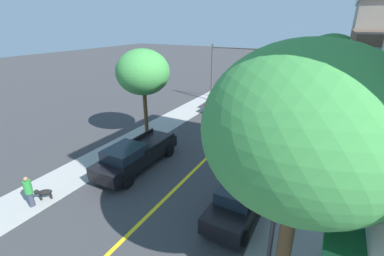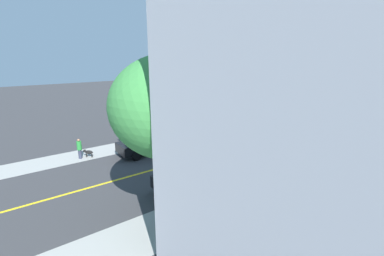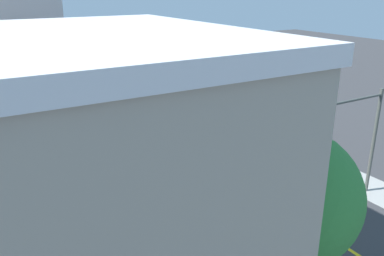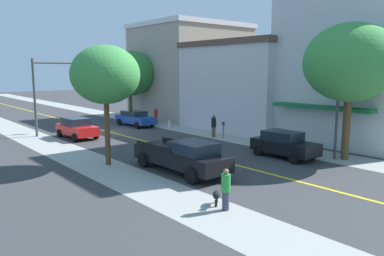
{
  "view_description": "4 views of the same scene",
  "coord_description": "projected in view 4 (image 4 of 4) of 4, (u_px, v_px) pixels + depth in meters",
  "views": [
    {
      "loc": [
        -6.57,
        25.58,
        8.4
      ],
      "look_at": [
        1.47,
        10.69,
        1.65
      ],
      "focal_mm": 24.77,
      "sensor_mm": 36.0,
      "label": 1
    },
    {
      "loc": [
        -15.96,
        24.76,
        7.99
      ],
      "look_at": [
        1.43,
        11.73,
        2.07
      ],
      "focal_mm": 25.01,
      "sensor_mm": 36.0,
      "label": 2
    },
    {
      "loc": [
        -14.39,
        -14.82,
        11.61
      ],
      "look_at": [
        -0.74,
        8.07,
        2.17
      ],
      "focal_mm": 37.75,
      "sensor_mm": 36.0,
      "label": 3
    },
    {
      "loc": [
        15.44,
        29.83,
        5.38
      ],
      "look_at": [
        -0.79,
        10.44,
        1.49
      ],
      "focal_mm": 35.47,
      "sensor_mm": 36.0,
      "label": 4
    }
  ],
  "objects": [
    {
      "name": "traffic_light_mast",
      "position": [
        55.0,
        83.0,
        31.35
      ],
      "size": [
        5.46,
        0.32,
        6.29
      ],
      "rotation": [
        0.0,
        0.0,
        3.14
      ],
      "color": "#474C47",
      "rests_on": "ground"
    },
    {
      "name": "fire_hydrant",
      "position": [
        169.0,
        124.0,
        35.29
      ],
      "size": [
        0.44,
        0.24,
        0.82
      ],
      "color": "silver",
      "rests_on": "ground"
    },
    {
      "name": "black_sedan_left_curb",
      "position": [
        284.0,
        144.0,
        23.38
      ],
      "size": [
        2.04,
        4.18,
        1.63
      ],
      "rotation": [
        0.0,
        0.0,
        1.55
      ],
      "color": "black",
      "rests_on": "ground"
    },
    {
      "name": "street_tree_left_far",
      "position": [
        350.0,
        63.0,
        22.17
      ],
      "size": [
        5.43,
        5.43,
        8.12
      ],
      "color": "brown",
      "rests_on": "ground"
    },
    {
      "name": "ground_plane",
      "position": [
        109.0,
        132.0,
        33.23
      ],
      "size": [
        140.0,
        140.0,
        0.0
      ],
      "primitive_type": "plane",
      "color": "#38383A"
    },
    {
      "name": "sidewalk_left",
      "position": [
        165.0,
        125.0,
        37.11
      ],
      "size": [
        2.88,
        126.0,
        0.01
      ],
      "primitive_type": "cube",
      "color": "#9E9E99",
      "rests_on": "ground"
    },
    {
      "name": "tan_rowhouse",
      "position": [
        260.0,
        85.0,
        36.02
      ],
      "size": [
        11.34,
        11.04,
        7.94
      ],
      "rotation": [
        0.0,
        0.0,
        -1.57
      ],
      "color": "silver",
      "rests_on": "ground"
    },
    {
      "name": "pedestrian_black_shirt",
      "position": [
        214.0,
        126.0,
        30.45
      ],
      "size": [
        0.4,
        0.4,
        1.79
      ],
      "rotation": [
        0.0,
        0.0,
        2.86
      ],
      "color": "brown",
      "rests_on": "ground"
    },
    {
      "name": "brick_apartment_block",
      "position": [
        190.0,
        71.0,
        43.66
      ],
      "size": [
        11.3,
        10.17,
        10.48
      ],
      "rotation": [
        0.0,
        0.0,
        -1.57
      ],
      "color": "#A39989",
      "rests_on": "ground"
    },
    {
      "name": "red_sedan_right_curb",
      "position": [
        77.0,
        128.0,
        30.1
      ],
      "size": [
        2.12,
        4.2,
        1.6
      ],
      "rotation": [
        0.0,
        0.0,
        1.61
      ],
      "color": "red",
      "rests_on": "ground"
    },
    {
      "name": "street_tree_left_near",
      "position": [
        105.0,
        75.0,
        20.96
      ],
      "size": [
        3.84,
        3.84,
        6.75
      ],
      "color": "brown",
      "rests_on": "ground"
    },
    {
      "name": "street_lamp",
      "position": [
        338.0,
        101.0,
        22.49
      ],
      "size": [
        0.7,
        0.36,
        5.67
      ],
      "color": "#38383D",
      "rests_on": "ground"
    },
    {
      "name": "black_pickup_truck",
      "position": [
        183.0,
        156.0,
        19.95
      ],
      "size": [
        2.22,
        6.15,
        1.77
      ],
      "rotation": [
        0.0,
        0.0,
        1.57
      ],
      "color": "black",
      "rests_on": "ground"
    },
    {
      "name": "pedestrian_red_shirt",
      "position": [
        156.0,
        115.0,
        37.52
      ],
      "size": [
        0.39,
        0.39,
        1.74
      ],
      "rotation": [
        0.0,
        0.0,
        1.32
      ],
      "color": "#33384C",
      "rests_on": "ground"
    },
    {
      "name": "road_centerline_stripe",
      "position": [
        109.0,
        132.0,
        33.23
      ],
      "size": [
        0.2,
        126.0,
        0.0
      ],
      "primitive_type": "cube",
      "color": "yellow",
      "rests_on": "ground"
    },
    {
      "name": "small_dog",
      "position": [
        216.0,
        195.0,
        15.14
      ],
      "size": [
        0.74,
        0.72,
        0.63
      ],
      "rotation": [
        0.0,
        0.0,
        0.75
      ],
      "color": "black",
      "rests_on": "ground"
    },
    {
      "name": "pedestrian_green_shirt",
      "position": [
        226.0,
        189.0,
        14.56
      ],
      "size": [
        0.36,
        0.36,
        1.64
      ],
      "rotation": [
        0.0,
        0.0,
        1.34
      ],
      "color": "#33384C",
      "rests_on": "ground"
    },
    {
      "name": "street_tree_right_corner",
      "position": [
        130.0,
        73.0,
        40.66
      ],
      "size": [
        5.63,
        5.63,
        7.41
      ],
      "color": "brown",
      "rests_on": "ground"
    },
    {
      "name": "pale_office_building",
      "position": [
        362.0,
        37.0,
        28.13
      ],
      "size": [
        10.49,
        9.82,
        15.5
      ],
      "rotation": [
        0.0,
        0.0,
        -1.57
      ],
      "color": "silver",
      "rests_on": "ground"
    },
    {
      "name": "sidewalk_right",
      "position": [
        37.0,
        140.0,
        29.35
      ],
      "size": [
        2.88,
        126.0,
        0.01
      ],
      "primitive_type": "cube",
      "color": "#9E9E99",
      "rests_on": "ground"
    },
    {
      "name": "parking_meter",
      "position": [
        223.0,
        128.0,
        29.88
      ],
      "size": [
        0.12,
        0.18,
        1.32
      ],
      "color": "#4C4C51",
      "rests_on": "ground"
    },
    {
      "name": "blue_sedan_left_curb",
      "position": [
        135.0,
        118.0,
        36.56
      ],
      "size": [
        2.05,
        4.64,
        1.45
      ],
      "rotation": [
        0.0,
        0.0,
        1.61
      ],
      "color": "#1E429E",
      "rests_on": "ground"
    }
  ]
}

